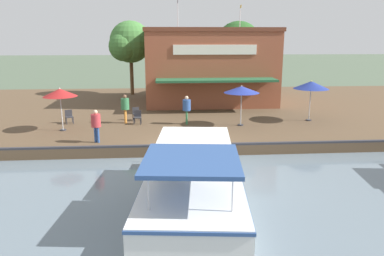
% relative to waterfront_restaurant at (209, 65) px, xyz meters
% --- Properties ---
extents(ground_plane, '(220.00, 220.00, 0.00)m').
position_rel_waterfront_restaurant_xyz_m(ground_plane, '(13.32, -2.55, -3.59)').
color(ground_plane, '#4C5B47').
extents(quay_deck, '(22.00, 56.00, 0.60)m').
position_rel_waterfront_restaurant_xyz_m(quay_deck, '(2.32, -2.55, -3.29)').
color(quay_deck, brown).
rests_on(quay_deck, ground).
extents(quay_edge_fender, '(0.20, 50.40, 0.10)m').
position_rel_waterfront_restaurant_xyz_m(quay_edge_fender, '(13.22, -2.55, -2.94)').
color(quay_edge_fender, '#2D2D33').
rests_on(quay_edge_fender, quay_deck).
extents(waterfront_restaurant, '(9.47, 10.32, 8.14)m').
position_rel_waterfront_restaurant_xyz_m(waterfront_restaurant, '(0.00, 0.00, 0.00)').
color(waterfront_restaurant, brown).
rests_on(waterfront_restaurant, quay_deck).
extents(patio_umbrella_far_corner, '(2.22, 2.22, 2.61)m').
position_rel_waterfront_restaurant_xyz_m(patio_umbrella_far_corner, '(8.00, 5.63, -0.68)').
color(patio_umbrella_far_corner, '#B7B7B7').
rests_on(patio_umbrella_far_corner, quay_deck).
extents(patio_umbrella_mid_patio_right, '(2.14, 2.14, 2.47)m').
position_rel_waterfront_restaurant_xyz_m(patio_umbrella_mid_patio_right, '(9.02, 0.93, -0.77)').
color(patio_umbrella_mid_patio_right, '#B7B7B7').
rests_on(patio_umbrella_mid_patio_right, quay_deck).
extents(patio_umbrella_back_row, '(1.92, 1.92, 2.49)m').
position_rel_waterfront_restaurant_xyz_m(patio_umbrella_back_row, '(9.49, -9.64, -0.78)').
color(patio_umbrella_back_row, '#B7B7B7').
rests_on(patio_umbrella_back_row, quay_deck).
extents(cafe_chair_under_first_umbrella, '(0.55, 0.55, 0.85)m').
position_rel_waterfront_restaurant_xyz_m(cafe_chair_under_first_umbrella, '(7.09, -5.56, -2.52)').
color(cafe_chair_under_first_umbrella, '#2D2D33').
rests_on(cafe_chair_under_first_umbrella, quay_deck).
extents(cafe_chair_far_corner_seat, '(0.57, 0.57, 0.85)m').
position_rel_waterfront_restaurant_xyz_m(cafe_chair_far_corner_seat, '(7.65, -9.71, -2.52)').
color(cafe_chair_far_corner_seat, '#2D2D33').
rests_on(cafe_chair_far_corner_seat, quay_deck).
extents(cafe_chair_back_row_seat, '(0.47, 0.47, 0.85)m').
position_rel_waterfront_restaurant_xyz_m(cafe_chair_back_row_seat, '(8.14, -5.41, -2.52)').
color(cafe_chair_back_row_seat, '#2D2D33').
rests_on(cafe_chair_back_row_seat, quay_deck).
extents(person_near_entrance, '(0.48, 0.48, 1.71)m').
position_rel_waterfront_restaurant_xyz_m(person_near_entrance, '(12.21, -7.23, -1.92)').
color(person_near_entrance, '#2D5193').
rests_on(person_near_entrance, quay_deck).
extents(person_at_quay_edge, '(0.51, 0.51, 1.81)m').
position_rel_waterfront_restaurant_xyz_m(person_at_quay_edge, '(7.82, -6.18, -1.85)').
color(person_at_quay_edge, orange).
rests_on(person_at_quay_edge, quay_deck).
extents(person_mid_patio, '(0.50, 0.50, 1.77)m').
position_rel_waterfront_restaurant_xyz_m(person_mid_patio, '(8.38, -2.35, -1.87)').
color(person_mid_patio, '#337547').
rests_on(person_mid_patio, quay_deck).
extents(motorboat_outer_channel, '(9.49, 4.32, 2.26)m').
position_rel_waterfront_restaurant_xyz_m(motorboat_outer_channel, '(17.64, -2.65, -2.76)').
color(motorboat_outer_channel, white).
rests_on(motorboat_outer_channel, river_water).
extents(tree_behind_restaurant, '(4.50, 4.28, 6.74)m').
position_rel_waterfront_restaurant_xyz_m(tree_behind_restaurant, '(-3.66, 3.05, 1.48)').
color(tree_behind_restaurant, brown).
rests_on(tree_behind_restaurant, quay_deck).
extents(tree_downstream_bank, '(4.00, 3.81, 6.76)m').
position_rel_waterfront_restaurant_xyz_m(tree_downstream_bank, '(-4.11, -6.86, 1.75)').
color(tree_downstream_bank, brown).
rests_on(tree_downstream_bank, quay_deck).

